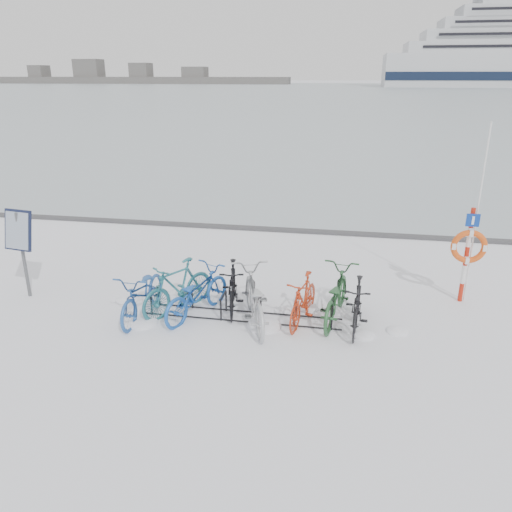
% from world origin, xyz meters
% --- Properties ---
extents(ground, '(900.00, 900.00, 0.00)m').
position_xyz_m(ground, '(0.00, 0.00, 0.00)').
color(ground, white).
rests_on(ground, ground).
extents(ice_sheet, '(400.00, 298.00, 0.02)m').
position_xyz_m(ice_sheet, '(0.00, 155.00, 0.01)').
color(ice_sheet, '#A7B3BC').
rests_on(ice_sheet, ground).
extents(quay_edge, '(400.00, 0.25, 0.10)m').
position_xyz_m(quay_edge, '(0.00, 5.90, 0.05)').
color(quay_edge, '#3F3F42').
rests_on(quay_edge, ground).
extents(bike_rack, '(4.00, 0.48, 0.46)m').
position_xyz_m(bike_rack, '(0.00, 0.00, 0.18)').
color(bike_rack, black).
rests_on(bike_rack, ground).
extents(info_board, '(0.68, 0.34, 1.94)m').
position_xyz_m(info_board, '(-4.78, 0.13, 1.40)').
color(info_board, '#595B5E').
rests_on(info_board, ground).
extents(lifebuoy_station, '(0.72, 0.22, 3.73)m').
position_xyz_m(lifebuoy_station, '(4.47, 1.52, 1.25)').
color(lifebuoy_station, '#B21F0E').
rests_on(lifebuoy_station, ground).
extents(shoreline, '(180.00, 12.00, 9.50)m').
position_xyz_m(shoreline, '(-122.02, 260.00, 2.79)').
color(shoreline, '#525252').
rests_on(shoreline, ground).
extents(bike_0, '(0.71, 1.96, 1.02)m').
position_xyz_m(bike_0, '(-1.94, -0.26, 0.51)').
color(bike_0, '#265297').
rests_on(bike_0, ground).
extents(bike_1, '(1.37, 1.84, 1.10)m').
position_xyz_m(bike_1, '(-1.32, 0.07, 0.55)').
color(bike_1, '#246874').
rests_on(bike_1, ground).
extents(bike_2, '(1.35, 2.03, 1.01)m').
position_xyz_m(bike_2, '(-0.90, -0.04, 0.50)').
color(bike_2, '#1C55AD').
rests_on(bike_2, ground).
extents(bike_3, '(0.77, 1.74, 1.01)m').
position_xyz_m(bike_3, '(-0.25, 0.36, 0.51)').
color(bike_3, black).
rests_on(bike_3, ground).
extents(bike_4, '(1.38, 2.24, 1.11)m').
position_xyz_m(bike_4, '(0.29, -0.18, 0.55)').
color(bike_4, '#A6AAAD').
rests_on(bike_4, ground).
extents(bike_5, '(0.79, 1.68, 0.97)m').
position_xyz_m(bike_5, '(1.22, 0.07, 0.49)').
color(bike_5, '#B73115').
rests_on(bike_5, ground).
extents(bike_6, '(1.00, 2.09, 1.05)m').
position_xyz_m(bike_6, '(1.84, 0.31, 0.53)').
color(bike_6, '#26542E').
rests_on(bike_6, ground).
extents(bike_7, '(0.58, 1.67, 0.99)m').
position_xyz_m(bike_7, '(2.25, -0.03, 0.49)').
color(bike_7, black).
rests_on(bike_7, ground).
extents(snow_drifts, '(6.09, 1.78, 0.24)m').
position_xyz_m(snow_drifts, '(0.05, -0.12, 0.00)').
color(snow_drifts, white).
rests_on(snow_drifts, ground).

